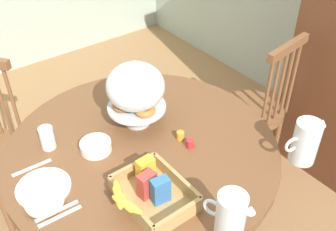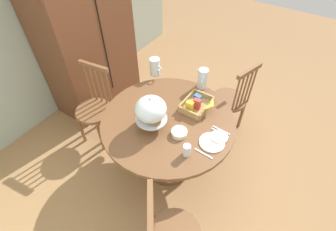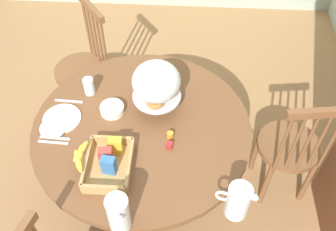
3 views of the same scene
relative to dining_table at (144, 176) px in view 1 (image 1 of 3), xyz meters
The scene contains 15 objects.
dining_table is the anchor object (origin of this frame).
windsor_chair_near_window 0.93m from the dining_table, 96.43° to the left, with size 0.40×0.40×0.97m.
pastry_stand_with_dome 0.43m from the dining_table, 152.72° to the left, with size 0.28×0.28×0.34m.
orange_juice_pitcher 0.67m from the dining_table, ahead, with size 0.18×0.10×0.22m.
milk_pitcher 0.76m from the dining_table, 45.24° to the left, with size 0.11×0.19×0.20m.
cereal_basket 0.41m from the dining_table, 28.44° to the right, with size 0.32×0.30×0.12m.
china_plate_large 0.51m from the dining_table, 92.70° to the right, with size 0.22×0.22×0.01m, color white.
china_plate_small 0.54m from the dining_table, 82.61° to the right, with size 0.15×0.15×0.01m, color white.
cereal_bowl 0.31m from the dining_table, 117.88° to the right, with size 0.14×0.14×0.04m, color white.
drinking_glass 0.49m from the dining_table, 125.34° to the right, with size 0.06×0.06×0.11m, color silver.
jam_jar_strawberry 0.31m from the dining_table, 49.32° to the left, with size 0.04×0.04×0.04m, color #B7282D.
jam_jar_apricot 0.29m from the dining_table, 66.33° to the left, with size 0.04×0.04×0.04m, color orange.
table_knife 0.53m from the dining_table, 75.88° to the right, with size 0.17×0.01×0.01m, color silver.
dinner_fork 0.53m from the dining_table, 72.54° to the right, with size 0.17×0.01×0.01m, color silver.
soup_spoon 0.53m from the dining_table, 109.51° to the right, with size 0.17×0.01×0.01m, color silver.
Camera 1 is at (1.08, -0.67, 1.93)m, focal length 41.97 mm.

